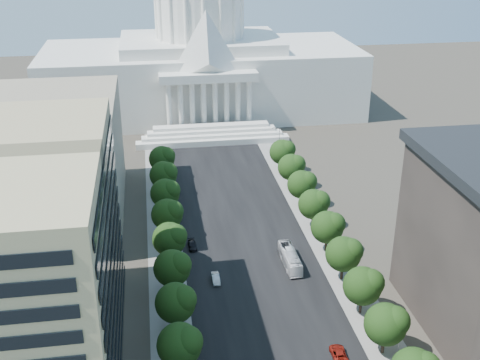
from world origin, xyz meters
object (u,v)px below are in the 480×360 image
car_dark_b (192,245)px  car_red (339,354)px  car_silver (216,278)px  city_bus (290,258)px

car_dark_b → car_red: bearing=-64.6°
car_silver → city_bus: bearing=12.4°
car_red → car_dark_b: bearing=-59.2°
car_red → city_bus: (-1.57, 31.25, 0.94)m
car_silver → car_dark_b: (-3.80, 14.82, -0.07)m
car_silver → city_bus: size_ratio=0.37×
car_red → car_dark_b: 47.67m
city_bus → car_dark_b: bearing=152.0°
car_silver → car_dark_b: bearing=103.5°
car_silver → car_red: 33.01m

